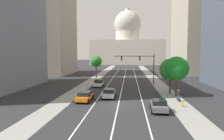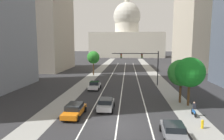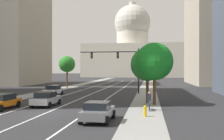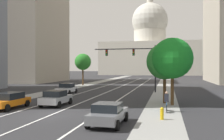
{
  "view_description": "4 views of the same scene",
  "coord_description": "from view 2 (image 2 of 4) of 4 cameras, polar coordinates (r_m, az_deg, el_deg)",
  "views": [
    {
      "loc": [
        1.49,
        -27.77,
        7.01
      ],
      "look_at": [
        -2.69,
        21.46,
        3.24
      ],
      "focal_mm": 32.9,
      "sensor_mm": 36.0,
      "label": 1
    },
    {
      "loc": [
        1.05,
        -19.15,
        8.3
      ],
      "look_at": [
        -1.96,
        17.1,
        3.57
      ],
      "focal_mm": 30.85,
      "sensor_mm": 36.0,
      "label": 2
    },
    {
      "loc": [
        8.91,
        -21.81,
        3.78
      ],
      "look_at": [
        2.9,
        20.91,
        3.72
      ],
      "focal_mm": 43.09,
      "sensor_mm": 36.0,
      "label": 3
    },
    {
      "loc": [
        8.91,
        -18.92,
        3.73
      ],
      "look_at": [
        -0.05,
        23.16,
        3.33
      ],
      "focal_mm": 41.65,
      "sensor_mm": 36.0,
      "label": 4
    }
  ],
  "objects": [
    {
      "name": "lane_stripe_center",
      "position": [
        44.93,
        3.33,
        -3.24
      ],
      "size": [
        0.16,
        90.0,
        0.01
      ],
      "primitive_type": "cube",
      "color": "white",
      "rests_on": "ground"
    },
    {
      "name": "car_gray",
      "position": [
        18.72,
        17.76,
        -16.78
      ],
      "size": [
        2.17,
        4.16,
        1.43
      ],
      "rotation": [
        0.0,
        0.0,
        1.54
      ],
      "color": "slate",
      "rests_on": "ground"
    },
    {
      "name": "car_silver",
      "position": [
        25.15,
        -1.83,
        -10.01
      ],
      "size": [
        2.08,
        4.1,
        1.5
      ],
      "rotation": [
        0.0,
        0.0,
        1.56
      ],
      "color": "#B2B5BA",
      "rests_on": "ground"
    },
    {
      "name": "street_tree_mid_right",
      "position": [
        28.06,
        22.03,
        -0.62
      ],
      "size": [
        4.05,
        4.05,
        6.69
      ],
      "color": "#51381E",
      "rests_on": "ground"
    },
    {
      "name": "ground_plane",
      "position": [
        59.74,
        3.69,
        -0.6
      ],
      "size": [
        400.0,
        400.0,
        0.0
      ],
      "primitive_type": "plane",
      "color": "#2B2B2D"
    },
    {
      "name": "sidewalk_right",
      "position": [
        55.28,
        12.39,
        -1.4
      ],
      "size": [
        3.14,
        130.0,
        0.01
      ],
      "primitive_type": "cube",
      "color": "gray",
      "rests_on": "ground"
    },
    {
      "name": "traffic_signal_mast",
      "position": [
        39.89,
        9.26,
        2.8
      ],
      "size": [
        9.5,
        0.39,
        7.09
      ],
      "color": "black",
      "rests_on": "ground"
    },
    {
      "name": "lane_stripe_left",
      "position": [
        45.15,
        -1.04,
        -3.18
      ],
      "size": [
        0.16,
        90.0,
        0.01
      ],
      "primitive_type": "cube",
      "color": "white",
      "rests_on": "ground"
    },
    {
      "name": "street_tree_near_left",
      "position": [
        53.25,
        -5.55,
        3.73
      ],
      "size": [
        3.45,
        3.45,
        6.67
      ],
      "color": "#51381E",
      "rests_on": "ground"
    },
    {
      "name": "office_tower_far_left",
      "position": [
        69.84,
        -20.2,
        14.97
      ],
      "size": [
        16.42,
        21.08,
        36.0
      ],
      "color": "#9E9384",
      "rests_on": "ground"
    },
    {
      "name": "lane_stripe_right",
      "position": [
        44.99,
        7.72,
        -3.28
      ],
      "size": [
        0.16,
        90.0,
        0.01
      ],
      "primitive_type": "cube",
      "color": "white",
      "rests_on": "ground"
    },
    {
      "name": "fire_hydrant",
      "position": [
        21.92,
        25.21,
        -14.27
      ],
      "size": [
        0.26,
        0.35,
        0.91
      ],
      "color": "yellow",
      "rests_on": "ground"
    },
    {
      "name": "capitol_building",
      "position": [
        136.83,
        4.36,
        9.62
      ],
      "size": [
        49.44,
        23.96,
        38.82
      ],
      "color": "beige",
      "rests_on": "ground"
    },
    {
      "name": "car_orange",
      "position": [
        23.45,
        -11.1,
        -11.49
      ],
      "size": [
        2.16,
        4.53,
        1.45
      ],
      "rotation": [
        0.0,
        0.0,
        1.54
      ],
      "color": "orange",
      "rests_on": "ground"
    },
    {
      "name": "sidewalk_left",
      "position": [
        55.6,
        -5.15,
        -1.21
      ],
      "size": [
        3.14,
        130.0,
        0.01
      ],
      "primitive_type": "cube",
      "color": "gray",
      "rests_on": "ground"
    },
    {
      "name": "street_tree_near_right",
      "position": [
        29.14,
        19.81,
        -0.8
      ],
      "size": [
        3.79,
        3.79,
        6.28
      ],
      "color": "#51381E",
      "rests_on": "ground"
    },
    {
      "name": "cyclist",
      "position": [
        24.95,
        23.16,
        -10.58
      ],
      "size": [
        0.37,
        1.7,
        1.72
      ],
      "rotation": [
        0.0,
        0.0,
        1.59
      ],
      "color": "black",
      "rests_on": "ground"
    },
    {
      "name": "car_white",
      "position": [
        36.51,
        -5.17,
        -4.55
      ],
      "size": [
        2.06,
        4.03,
        1.49
      ],
      "rotation": [
        0.0,
        0.0,
        1.57
      ],
      "color": "silver",
      "rests_on": "ground"
    }
  ]
}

